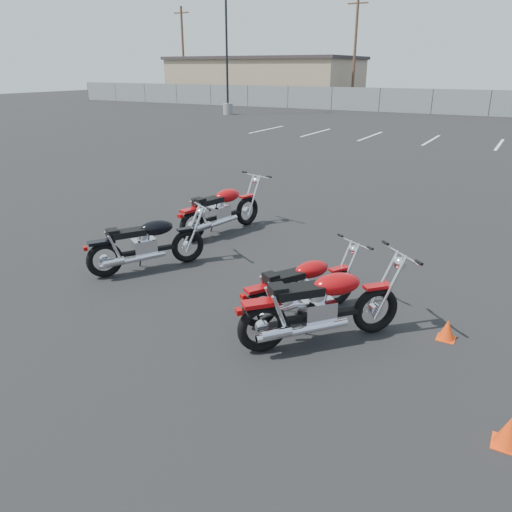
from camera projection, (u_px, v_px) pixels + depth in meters
The scene contains 13 objects.
ground at pixel (224, 308), 7.28m from camera, with size 120.00×120.00×0.00m, color black.
motorcycle_front_red at pixel (221, 210), 10.41m from camera, with size 1.04×2.26×1.11m.
motorcycle_second_black at pixel (147, 243), 8.51m from camera, with size 1.51×2.00×1.05m.
motorcycle_third_red at pixel (321, 306), 6.21m from camera, with size 1.86×1.95×1.11m.
motorcycle_rear_red at pixel (301, 287), 6.92m from camera, with size 1.32×1.85×0.95m.
training_cone_near at pixel (447, 330), 6.41m from camera, with size 0.23×0.23×0.27m.
training_cone_far at pixel (509, 431), 4.58m from camera, with size 0.26×0.26×0.32m.
light_pole_west at pixel (227, 72), 36.02m from camera, with size 0.80×0.70×11.06m.
chainlink_fence at pixel (490, 103), 35.49m from camera, with size 80.06×0.06×1.80m.
tan_building_west at pixel (265, 79), 50.83m from camera, with size 18.40×10.40×4.30m.
utility_pole_a at pixel (183, 53), 51.16m from camera, with size 1.80×0.24×9.00m.
utility_pole_b at pixel (355, 50), 43.72m from camera, with size 1.80×0.24×9.00m.
parking_line_stripes at pixel (400, 138), 24.73m from camera, with size 15.12×4.00×0.01m.
Camera 1 is at (3.62, -5.47, 3.29)m, focal length 35.00 mm.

